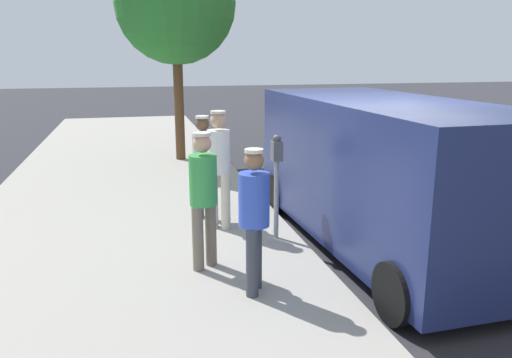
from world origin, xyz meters
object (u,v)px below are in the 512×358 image
(pedestrian_in_blue, at_px, (254,212))
(street_tree, at_px, (175,4))
(pedestrian_in_white, at_px, (219,162))
(pedestrian_in_green, at_px, (203,192))
(parking_meter_near, at_px, (277,169))
(pedestrian_in_gray, at_px, (203,161))
(parked_van, at_px, (383,170))

(pedestrian_in_blue, distance_m, street_tree, 8.29)
(pedestrian_in_white, relative_size, pedestrian_in_green, 1.06)
(parking_meter_near, distance_m, pedestrian_in_blue, 1.77)
(pedestrian_in_blue, xyz_separation_m, street_tree, (0.06, -7.79, 2.85))
(pedestrian_in_green, distance_m, street_tree, 7.53)
(pedestrian_in_gray, relative_size, parked_van, 0.32)
(pedestrian_in_gray, bearing_deg, parked_van, 148.32)
(parking_meter_near, distance_m, parked_van, 1.53)
(pedestrian_in_blue, distance_m, pedestrian_in_white, 2.26)
(parked_van, bearing_deg, pedestrian_in_green, 10.92)
(parked_van, bearing_deg, pedestrian_in_white, -22.87)
(pedestrian_in_blue, xyz_separation_m, pedestrian_in_gray, (0.16, -2.79, 0.03))
(parking_meter_near, bearing_deg, pedestrian_in_green, 35.06)
(pedestrian_in_white, height_order, street_tree, street_tree)
(pedestrian_in_blue, distance_m, parked_van, 2.58)
(parking_meter_near, xyz_separation_m, pedestrian_in_white, (0.72, -0.64, 0.01))
(pedestrian_in_green, bearing_deg, street_tree, -93.13)
(pedestrian_in_white, distance_m, street_tree, 6.17)
(pedestrian_in_blue, height_order, street_tree, street_tree)
(pedestrian_in_blue, bearing_deg, pedestrian_in_green, -61.39)
(pedestrian_in_green, height_order, parked_van, parked_van)
(street_tree, bearing_deg, pedestrian_in_gray, 88.79)
(pedestrian_in_green, bearing_deg, parked_van, -169.08)
(pedestrian_in_gray, bearing_deg, street_tree, -91.21)
(pedestrian_in_blue, height_order, pedestrian_in_white, pedestrian_in_white)
(parking_meter_near, bearing_deg, parked_van, 168.69)
(parking_meter_near, relative_size, parked_van, 0.29)
(pedestrian_in_white, bearing_deg, pedestrian_in_green, 73.11)
(pedestrian_in_white, bearing_deg, pedestrian_in_blue, 90.01)
(pedestrian_in_white, distance_m, parked_van, 2.41)
(pedestrian_in_gray, bearing_deg, parking_meter_near, 127.02)
(street_tree, bearing_deg, pedestrian_in_green, 86.87)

